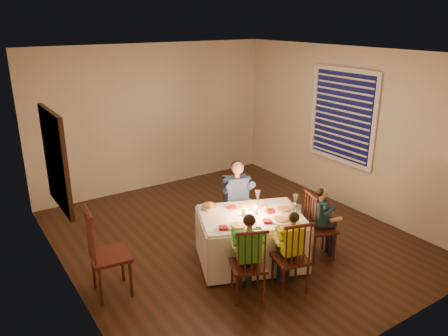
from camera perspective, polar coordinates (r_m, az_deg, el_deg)
ground at (r=6.40m, az=1.10°, el=-9.05°), size 5.00×5.00×0.00m
wall_left at (r=5.04m, az=-20.42°, el=-2.16°), size 0.02×5.00×2.60m
wall_right at (r=7.36m, az=15.81°, el=4.91°), size 0.02×5.00×2.60m
wall_back at (r=8.01m, az=-9.09°, el=6.53°), size 4.50×0.02×2.60m
ceiling at (r=5.65m, az=1.28°, el=14.85°), size 5.00×5.00×0.00m
dining_table at (r=5.60m, az=3.54°, el=-7.92°), size 1.55×1.35×0.64m
chair_adult at (r=6.39m, az=1.70°, el=-9.10°), size 0.47×0.45×0.92m
chair_near_left at (r=5.21m, az=3.08°, el=-16.43°), size 0.49×0.48×0.92m
chair_near_right at (r=5.38m, az=8.47°, el=-15.35°), size 0.46×0.45×0.92m
chair_end at (r=6.09m, az=12.17°, el=-11.13°), size 0.46×0.47×0.92m
chair_extra at (r=5.43m, az=-14.22°, el=-15.40°), size 0.47×0.49×1.08m
adult at (r=6.39m, az=1.70°, el=-9.10°), size 0.50×0.48×1.17m
child_green at (r=5.21m, az=3.08°, el=-16.43°), size 0.44×0.42×1.04m
child_yellow at (r=5.38m, az=8.47°, el=-15.35°), size 0.38×0.36×1.00m
child_teal at (r=6.09m, az=12.17°, el=-11.13°), size 0.35×0.37×0.97m
setting_adult at (r=5.72m, az=2.86°, el=-5.01°), size 0.34×0.34×0.02m
setting_green at (r=5.19m, az=1.88°, el=-7.67°), size 0.34×0.34×0.02m
setting_yellow at (r=5.39m, az=7.49°, el=-6.77°), size 0.34×0.34×0.02m
setting_teal at (r=5.65m, az=7.82°, el=-5.49°), size 0.34×0.34×0.02m
candle_left at (r=5.47m, az=2.63°, el=-5.75°), size 0.06×0.06×0.10m
candle_right at (r=5.51m, az=4.16°, el=-5.61°), size 0.06×0.06×0.10m
squash at (r=5.64m, az=-1.80°, el=-4.99°), size 0.09×0.09×0.09m
orange_fruit at (r=5.59m, az=5.49°, el=-5.37°), size 0.08×0.08×0.08m
serving_bowl at (r=5.66m, az=-1.95°, el=-5.13°), size 0.22×0.22×0.05m
wall_mirror at (r=5.26m, az=-21.11°, el=0.96°), size 0.06×0.95×1.15m
window_blinds at (r=7.35m, az=15.14°, el=6.55°), size 0.07×1.34×1.54m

